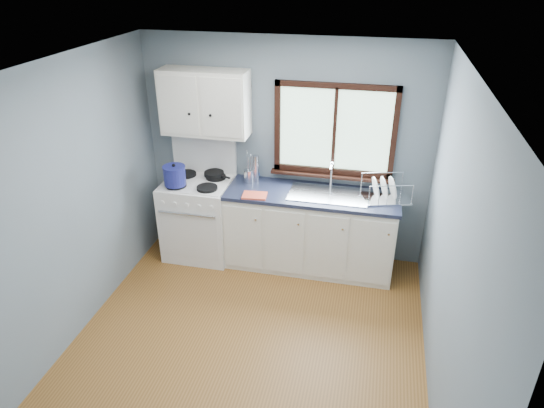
% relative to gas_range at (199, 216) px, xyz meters
% --- Properties ---
extents(floor, '(3.20, 3.60, 0.02)m').
position_rel_gas_range_xyz_m(floor, '(0.95, -1.47, -0.50)').
color(floor, brown).
rests_on(floor, ground).
extents(ceiling, '(3.20, 3.60, 0.02)m').
position_rel_gas_range_xyz_m(ceiling, '(0.95, -1.47, 2.02)').
color(ceiling, white).
rests_on(ceiling, wall_back).
extents(wall_back, '(3.20, 0.02, 2.50)m').
position_rel_gas_range_xyz_m(wall_back, '(0.95, 0.34, 0.76)').
color(wall_back, slate).
rests_on(wall_back, ground).
extents(wall_left, '(0.02, 3.60, 2.50)m').
position_rel_gas_range_xyz_m(wall_left, '(-0.66, -1.47, 0.76)').
color(wall_left, slate).
rests_on(wall_left, ground).
extents(wall_right, '(0.02, 3.60, 2.50)m').
position_rel_gas_range_xyz_m(wall_right, '(2.56, -1.47, 0.76)').
color(wall_right, slate).
rests_on(wall_right, ground).
extents(gas_range, '(0.76, 0.69, 1.36)m').
position_rel_gas_range_xyz_m(gas_range, '(0.00, 0.00, 0.00)').
color(gas_range, white).
rests_on(gas_range, floor).
extents(base_cabinets, '(1.85, 0.60, 0.88)m').
position_rel_gas_range_xyz_m(base_cabinets, '(1.31, 0.02, -0.08)').
color(base_cabinets, white).
rests_on(base_cabinets, floor).
extents(countertop, '(1.89, 0.64, 0.04)m').
position_rel_gas_range_xyz_m(countertop, '(1.31, 0.02, 0.41)').
color(countertop, black).
rests_on(countertop, base_cabinets).
extents(sink, '(0.84, 0.46, 0.44)m').
position_rel_gas_range_xyz_m(sink, '(1.49, 0.02, 0.37)').
color(sink, silver).
rests_on(sink, countertop).
extents(window, '(1.36, 0.10, 1.03)m').
position_rel_gas_range_xyz_m(window, '(1.48, 0.30, 0.98)').
color(window, '#9EC6A8').
rests_on(window, wall_back).
extents(upper_cabinets, '(0.95, 0.35, 0.70)m').
position_rel_gas_range_xyz_m(upper_cabinets, '(0.10, 0.15, 1.31)').
color(upper_cabinets, white).
rests_on(upper_cabinets, wall_back).
extents(skillet, '(0.36, 0.29, 0.05)m').
position_rel_gas_range_xyz_m(skillet, '(0.16, 0.14, 0.49)').
color(skillet, black).
rests_on(skillet, gas_range).
extents(stockpot, '(0.31, 0.31, 0.24)m').
position_rel_gas_range_xyz_m(stockpot, '(-0.18, -0.18, 0.58)').
color(stockpot, navy).
rests_on(stockpot, gas_range).
extents(utensil_crock, '(0.13, 0.13, 0.38)m').
position_rel_gas_range_xyz_m(utensil_crock, '(0.57, 0.14, 0.50)').
color(utensil_crock, silver).
rests_on(utensil_crock, countertop).
extents(thermos, '(0.09, 0.09, 0.31)m').
position_rel_gas_range_xyz_m(thermos, '(0.64, 0.18, 0.58)').
color(thermos, silver).
rests_on(thermos, countertop).
extents(soap_bottle, '(0.12, 0.12, 0.23)m').
position_rel_gas_range_xyz_m(soap_bottle, '(0.63, 0.25, 0.54)').
color(soap_bottle, blue).
rests_on(soap_bottle, countertop).
extents(dish_towel, '(0.27, 0.21, 0.02)m').
position_rel_gas_range_xyz_m(dish_towel, '(0.72, -0.19, 0.44)').
color(dish_towel, '#E25035').
rests_on(dish_towel, countertop).
extents(dish_rack, '(0.55, 0.48, 0.24)m').
position_rel_gas_range_xyz_m(dish_rack, '(2.07, 0.06, 0.49)').
color(dish_rack, silver).
rests_on(dish_rack, countertop).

